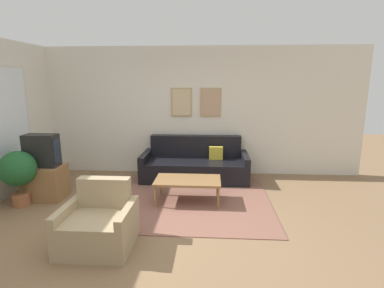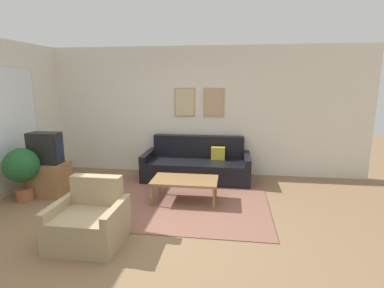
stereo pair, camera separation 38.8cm
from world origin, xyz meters
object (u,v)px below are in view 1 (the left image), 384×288
couch (195,165)px  armchair (99,225)px  coffee_table (188,181)px  tv (42,150)px  potted_plant_tall (18,171)px

couch → armchair: (-1.04, -2.65, -0.02)m
coffee_table → armchair: (-0.98, -1.42, -0.10)m
tv → armchair: tv is taller
couch → tv: size_ratio=3.92×
coffee_table → potted_plant_tall: 2.72m
couch → potted_plant_tall: potted_plant_tall is taller
couch → armchair: couch is taller
potted_plant_tall → coffee_table: bearing=6.6°
armchair → tv: bearing=124.4°
couch → coffee_table: (-0.05, -1.23, 0.08)m
tv → coffee_table: bearing=-0.4°
armchair → potted_plant_tall: (-1.71, 1.10, 0.32)m
tv → armchair: bearing=-44.0°
coffee_table → armchair: size_ratio=1.28×
couch → potted_plant_tall: bearing=-150.6°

